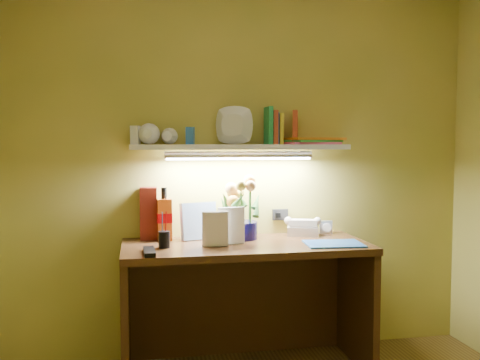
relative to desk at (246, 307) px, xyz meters
name	(u,v)px	position (x,y,z in m)	size (l,w,h in m)	color
desk	(246,307)	(0.00, 0.00, 0.00)	(1.40, 0.60, 0.75)	#3A240F
flower_bouquet	(240,209)	(-0.01, 0.15, 0.56)	(0.23, 0.23, 0.36)	#0B0838
telephone	(303,226)	(0.40, 0.20, 0.43)	(0.19, 0.14, 0.11)	beige
desk_clock	(326,227)	(0.57, 0.24, 0.41)	(0.08, 0.04, 0.08)	silver
whisky_bottle	(164,214)	(-0.45, 0.19, 0.53)	(0.08, 0.08, 0.31)	#C44C10
whisky_box	(149,213)	(-0.54, 0.24, 0.53)	(0.10, 0.10, 0.31)	#5D160C
pen_cup	(164,234)	(-0.47, -0.04, 0.45)	(0.06, 0.06, 0.15)	black
art_card	(199,221)	(-0.25, 0.18, 0.48)	(0.22, 0.04, 0.22)	silver
tv_remote	(149,252)	(-0.55, -0.19, 0.39)	(0.06, 0.20, 0.02)	black
blue_folder	(334,244)	(0.48, -0.13, 0.38)	(0.32, 0.23, 0.01)	blue
desk_book_a	(202,229)	(-0.26, -0.06, 0.47)	(0.15, 0.02, 0.20)	silver
desk_book_b	(218,226)	(-0.17, -0.02, 0.48)	(0.16, 0.02, 0.21)	white
wall_shelf	(245,140)	(0.03, 0.19, 0.96)	(1.31, 0.36, 0.26)	white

